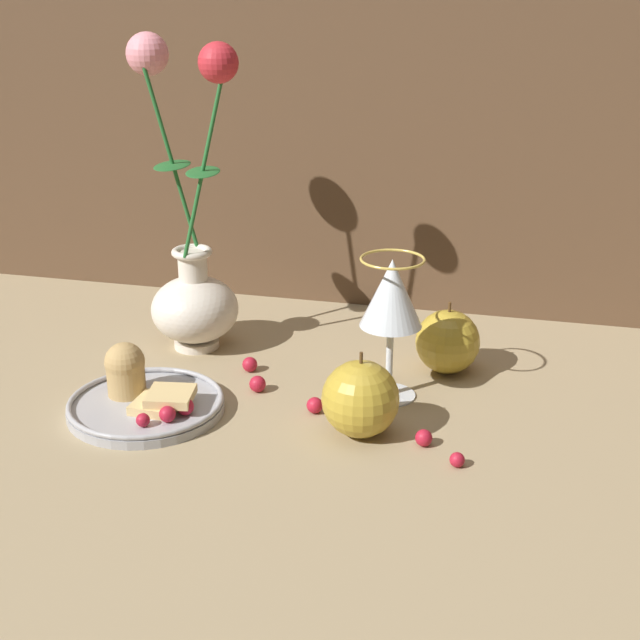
% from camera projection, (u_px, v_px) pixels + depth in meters
% --- Properties ---
extents(ground_plane, '(2.40, 2.40, 0.00)m').
position_uv_depth(ground_plane, '(267.00, 397.00, 1.02)').
color(ground_plane, '#9E8966').
rests_on(ground_plane, ground).
extents(vase, '(0.15, 0.11, 0.39)m').
position_uv_depth(vase, '(192.00, 267.00, 1.12)').
color(vase, silver).
rests_on(vase, ground_plane).
extents(plate_with_pastries, '(0.17, 0.17, 0.07)m').
position_uv_depth(plate_with_pastries, '(143.00, 396.00, 0.99)').
color(plate_with_pastries, '#A3A3A8').
rests_on(plate_with_pastries, ground_plane).
extents(wine_glass, '(0.07, 0.07, 0.17)m').
position_uv_depth(wine_glass, '(391.00, 298.00, 0.98)').
color(wine_glass, silver).
rests_on(wine_glass, ground_plane).
extents(apple_beside_vase, '(0.08, 0.08, 0.09)m').
position_uv_depth(apple_beside_vase, '(448.00, 342.00, 1.07)').
color(apple_beside_vase, '#B2932D').
rests_on(apple_beside_vase, ground_plane).
extents(apple_near_glass, '(0.08, 0.08, 0.09)m').
position_uv_depth(apple_near_glass, '(360.00, 399.00, 0.93)').
color(apple_near_glass, '#B2932D').
rests_on(apple_near_glass, ground_plane).
extents(berry_near_plate, '(0.02, 0.02, 0.02)m').
position_uv_depth(berry_near_plate, '(315.00, 405.00, 0.98)').
color(berry_near_plate, '#AD192D').
rests_on(berry_near_plate, ground_plane).
extents(berry_front_center, '(0.02, 0.02, 0.02)m').
position_uv_depth(berry_front_center, '(258.00, 384.00, 1.03)').
color(berry_front_center, '#AD192D').
rests_on(berry_front_center, ground_plane).
extents(berry_by_glass_stem, '(0.02, 0.02, 0.02)m').
position_uv_depth(berry_by_glass_stem, '(250.00, 364.00, 1.08)').
color(berry_by_glass_stem, '#AD192D').
rests_on(berry_by_glass_stem, ground_plane).
extents(berry_under_candlestick, '(0.02, 0.02, 0.02)m').
position_uv_depth(berry_under_candlestick, '(424.00, 438.00, 0.92)').
color(berry_under_candlestick, '#AD192D').
rests_on(berry_under_candlestick, ground_plane).
extents(berry_far_right, '(0.02, 0.02, 0.02)m').
position_uv_depth(berry_far_right, '(457.00, 460.00, 0.88)').
color(berry_far_right, '#AD192D').
rests_on(berry_far_right, ground_plane).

